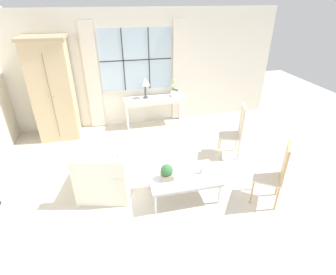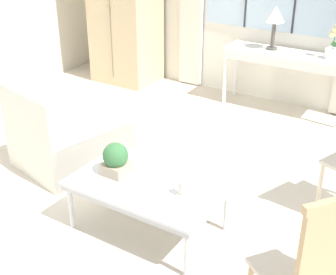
# 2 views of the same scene
# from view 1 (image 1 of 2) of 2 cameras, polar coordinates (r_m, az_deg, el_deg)

# --- Properties ---
(ground_plane) EXTENTS (14.00, 14.00, 0.00)m
(ground_plane) POSITION_cam_1_polar(r_m,az_deg,el_deg) (4.68, -1.23, -11.81)
(ground_plane) COLOR beige
(wall_back_windowed) EXTENTS (7.20, 0.14, 2.80)m
(wall_back_windowed) POSITION_cam_1_polar(r_m,az_deg,el_deg) (6.75, -6.84, 14.42)
(wall_back_windowed) COLOR silver
(wall_back_windowed) RESTS_ON ground_plane
(armoire) EXTENTS (0.94, 0.72, 2.30)m
(armoire) POSITION_cam_1_polar(r_m,az_deg,el_deg) (6.51, -23.74, 9.45)
(armoire) COLOR tan
(armoire) RESTS_ON ground_plane
(console_table) EXTENTS (1.53, 0.42, 0.74)m
(console_table) POSITION_cam_1_polar(r_m,az_deg,el_deg) (6.75, -2.96, 7.98)
(console_table) COLOR white
(console_table) RESTS_ON ground_plane
(table_lamp) EXTENTS (0.23, 0.23, 0.52)m
(table_lamp) POSITION_cam_1_polar(r_m,az_deg,el_deg) (6.60, -5.01, 11.81)
(table_lamp) COLOR #4C4742
(table_lamp) RESTS_ON console_table
(potted_orchid) EXTENTS (0.20, 0.16, 0.43)m
(potted_orchid) POSITION_cam_1_polar(r_m,az_deg,el_deg) (6.79, 1.20, 10.44)
(potted_orchid) COLOR white
(potted_orchid) RESTS_ON console_table
(armchair_upholstered) EXTENTS (1.02, 1.10, 0.86)m
(armchair_upholstered) POSITION_cam_1_polar(r_m,az_deg,el_deg) (4.69, -13.35, -8.27)
(armchair_upholstered) COLOR silver
(armchair_upholstered) RESTS_ON ground_plane
(side_chair_wooden) EXTENTS (0.57, 0.57, 1.14)m
(side_chair_wooden) POSITION_cam_1_polar(r_m,az_deg,el_deg) (5.55, 14.57, 1.91)
(side_chair_wooden) COLOR beige
(side_chair_wooden) RESTS_ON ground_plane
(accent_chair_wooden) EXTENTS (0.61, 0.61, 1.10)m
(accent_chair_wooden) POSITION_cam_1_polar(r_m,az_deg,el_deg) (4.48, 22.54, -6.75)
(accent_chair_wooden) COLOR beige
(accent_chair_wooden) RESTS_ON ground_plane
(coffee_table) EXTENTS (1.15, 0.71, 0.43)m
(coffee_table) POSITION_cam_1_polar(r_m,az_deg,el_deg) (4.38, 3.37, -8.66)
(coffee_table) COLOR silver
(coffee_table) RESTS_ON ground_plane
(potted_plant_small) EXTENTS (0.20, 0.20, 0.26)m
(potted_plant_small) POSITION_cam_1_polar(r_m,az_deg,el_deg) (4.21, -0.26, -7.54)
(potted_plant_small) COLOR tan
(potted_plant_small) RESTS_ON coffee_table
(pillar_candle) EXTENTS (0.09, 0.09, 0.13)m
(pillar_candle) POSITION_cam_1_polar(r_m,az_deg,el_deg) (4.41, 7.38, -7.09)
(pillar_candle) COLOR silver
(pillar_candle) RESTS_ON coffee_table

